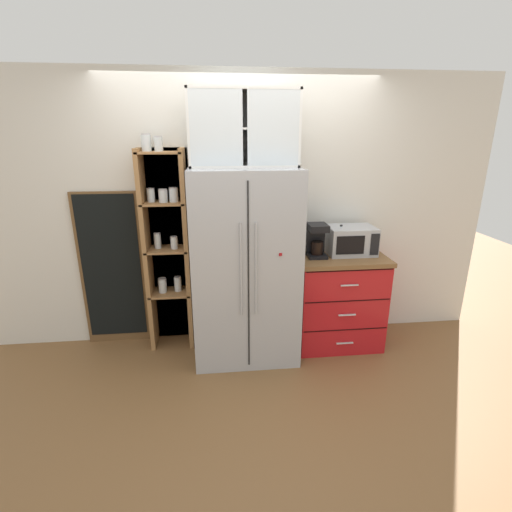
{
  "coord_description": "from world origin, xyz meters",
  "views": [
    {
      "loc": [
        -0.25,
        -3.19,
        2.0
      ],
      "look_at": [
        0.1,
        0.0,
        0.96
      ],
      "focal_mm": 26.37,
      "sensor_mm": 36.0,
      "label": 1
    }
  ],
  "objects_px": {
    "refrigerator": "(245,266)",
    "microwave": "(351,240)",
    "coffee_maker": "(316,240)",
    "bottle_clear": "(340,241)",
    "chalkboard_menu": "(112,270)",
    "mug_navy": "(343,252)",
    "mug_cream": "(340,250)",
    "bottle_cobalt": "(340,244)"
  },
  "relations": [
    {
      "from": "refrigerator",
      "to": "microwave",
      "type": "xyz_separation_m",
      "value": [
        1.01,
        0.12,
        0.17
      ]
    },
    {
      "from": "coffee_maker",
      "to": "bottle_clear",
      "type": "distance_m",
      "value": 0.24
    },
    {
      "from": "bottle_clear",
      "to": "chalkboard_menu",
      "type": "distance_m",
      "value": 2.19
    },
    {
      "from": "refrigerator",
      "to": "microwave",
      "type": "distance_m",
      "value": 1.04
    },
    {
      "from": "chalkboard_menu",
      "to": "mug_navy",
      "type": "bearing_deg",
      "value": -8.07
    },
    {
      "from": "refrigerator",
      "to": "microwave",
      "type": "height_order",
      "value": "refrigerator"
    },
    {
      "from": "refrigerator",
      "to": "mug_cream",
      "type": "relative_size",
      "value": 14.81
    },
    {
      "from": "bottle_cobalt",
      "to": "chalkboard_menu",
      "type": "height_order",
      "value": "chalkboard_menu"
    },
    {
      "from": "coffee_maker",
      "to": "refrigerator",
      "type": "bearing_deg",
      "value": -173.53
    },
    {
      "from": "coffee_maker",
      "to": "chalkboard_menu",
      "type": "xyz_separation_m",
      "value": [
        -1.92,
        0.25,
        -0.31
      ]
    },
    {
      "from": "chalkboard_menu",
      "to": "coffee_maker",
      "type": "bearing_deg",
      "value": -7.44
    },
    {
      "from": "coffee_maker",
      "to": "mug_navy",
      "type": "height_order",
      "value": "coffee_maker"
    },
    {
      "from": "mug_cream",
      "to": "bottle_cobalt",
      "type": "xyz_separation_m",
      "value": [
        -0.0,
        0.01,
        0.06
      ]
    },
    {
      "from": "mug_cream",
      "to": "chalkboard_menu",
      "type": "distance_m",
      "value": 2.18
    },
    {
      "from": "mug_navy",
      "to": "bottle_clear",
      "type": "bearing_deg",
      "value": 91.05
    },
    {
      "from": "coffee_maker",
      "to": "mug_navy",
      "type": "xyz_separation_m",
      "value": [
        0.24,
        -0.06,
        -0.11
      ]
    },
    {
      "from": "mug_cream",
      "to": "bottle_clear",
      "type": "relative_size",
      "value": 0.42
    },
    {
      "from": "coffee_maker",
      "to": "bottle_cobalt",
      "type": "height_order",
      "value": "coffee_maker"
    },
    {
      "from": "bottle_clear",
      "to": "chalkboard_menu",
      "type": "height_order",
      "value": "chalkboard_menu"
    },
    {
      "from": "microwave",
      "to": "coffee_maker",
      "type": "xyz_separation_m",
      "value": [
        -0.34,
        -0.04,
        0.03
      ]
    },
    {
      "from": "chalkboard_menu",
      "to": "mug_cream",
      "type": "bearing_deg",
      "value": -6.12
    },
    {
      "from": "bottle_clear",
      "to": "mug_cream",
      "type": "bearing_deg",
      "value": -81.64
    },
    {
      "from": "mug_cream",
      "to": "mug_navy",
      "type": "xyz_separation_m",
      "value": [
        -0.0,
        -0.07,
        0.01
      ]
    },
    {
      "from": "bottle_cobalt",
      "to": "bottle_clear",
      "type": "height_order",
      "value": "bottle_clear"
    },
    {
      "from": "microwave",
      "to": "coffee_maker",
      "type": "relative_size",
      "value": 1.42
    },
    {
      "from": "coffee_maker",
      "to": "mug_cream",
      "type": "distance_m",
      "value": 0.27
    },
    {
      "from": "refrigerator",
      "to": "chalkboard_menu",
      "type": "distance_m",
      "value": 1.3
    },
    {
      "from": "mug_navy",
      "to": "chalkboard_menu",
      "type": "distance_m",
      "value": 2.19
    },
    {
      "from": "microwave",
      "to": "bottle_cobalt",
      "type": "relative_size",
      "value": 1.81
    },
    {
      "from": "microwave",
      "to": "chalkboard_menu",
      "type": "xyz_separation_m",
      "value": [
        -2.27,
        0.21,
        -0.28
      ]
    },
    {
      "from": "mug_navy",
      "to": "chalkboard_menu",
      "type": "bearing_deg",
      "value": 171.93
    },
    {
      "from": "coffee_maker",
      "to": "bottle_cobalt",
      "type": "relative_size",
      "value": 1.27
    },
    {
      "from": "mug_navy",
      "to": "bottle_cobalt",
      "type": "height_order",
      "value": "bottle_cobalt"
    },
    {
      "from": "bottle_clear",
      "to": "chalkboard_menu",
      "type": "relative_size",
      "value": 0.19
    },
    {
      "from": "mug_navy",
      "to": "chalkboard_menu",
      "type": "xyz_separation_m",
      "value": [
        -2.16,
        0.31,
        -0.2
      ]
    },
    {
      "from": "microwave",
      "to": "mug_navy",
      "type": "distance_m",
      "value": 0.17
    },
    {
      "from": "coffee_maker",
      "to": "microwave",
      "type": "bearing_deg",
      "value": 6.97
    },
    {
      "from": "microwave",
      "to": "mug_cream",
      "type": "relative_size",
      "value": 3.75
    },
    {
      "from": "bottle_cobalt",
      "to": "chalkboard_menu",
      "type": "xyz_separation_m",
      "value": [
        -2.16,
        0.23,
        -0.26
      ]
    },
    {
      "from": "mug_navy",
      "to": "bottle_cobalt",
      "type": "distance_m",
      "value": 0.1
    },
    {
      "from": "microwave",
      "to": "mug_cream",
      "type": "xyz_separation_m",
      "value": [
        -0.1,
        -0.02,
        -0.09
      ]
    },
    {
      "from": "mug_cream",
      "to": "chalkboard_menu",
      "type": "bearing_deg",
      "value": 173.88
    }
  ]
}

